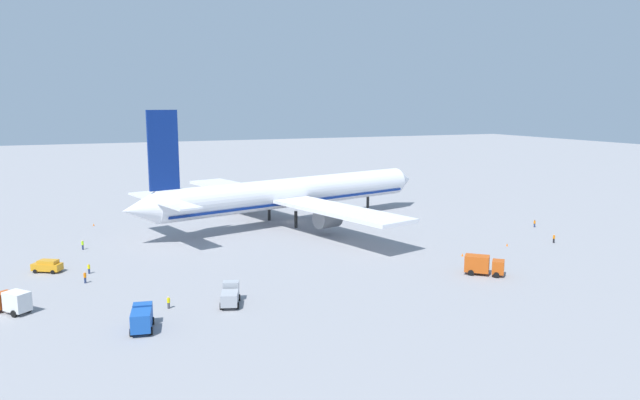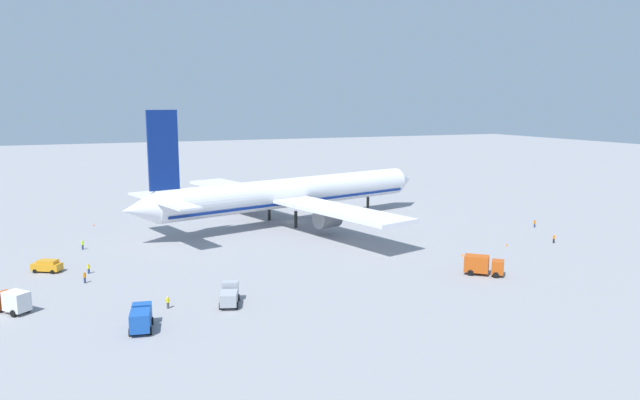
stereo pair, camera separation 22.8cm
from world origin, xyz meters
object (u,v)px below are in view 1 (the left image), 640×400
Objects in this scene: ground_worker_5 at (554,238)px; traffic_cone_1 at (94,225)px; baggage_cart_0 at (295,190)px; traffic_cone_0 at (462,255)px; service_truck_2 at (483,265)px; ground_worker_0 at (89,269)px; service_van at (47,266)px; ground_worker_1 at (83,245)px; ground_worker_4 at (85,277)px; service_truck_0 at (230,295)px; airliner at (289,194)px; service_truck_3 at (13,301)px; service_truck_1 at (142,318)px; ground_worker_3 at (169,302)px; traffic_cone_2 at (507,245)px; ground_worker_2 at (535,223)px; baggage_cart_1 at (341,182)px.

traffic_cone_1 is at bearing 147.55° from ground_worker_5.
baggage_cart_0 is 63.77m from traffic_cone_1.
traffic_cone_0 is (-22.12, -1.43, -0.58)m from ground_worker_5.
service_truck_2 is 3.67× the size of ground_worker_0.
service_van is at bearing 169.81° from ground_worker_5.
service_van is 2.71× the size of ground_worker_1.
service_truck_0 is at bearing -45.13° from ground_worker_4.
service_truck_0 is 63.09m from traffic_cone_1.
ground_worker_1 reaches higher than baggage_cart_0.
service_truck_3 is (-51.60, -40.13, -5.09)m from airliner.
ground_worker_5 reaches higher than ground_worker_0.
airliner reaches higher than ground_worker_0.
ground_worker_0 is at bearing 58.14° from service_truck_3.
traffic_cone_1 is at bearing 161.41° from airliner.
service_truck_1 is at bearing -70.22° from service_van.
airliner is 46.35× the size of ground_worker_0.
airliner is 45.94× the size of ground_worker_3.
airliner reaches higher than traffic_cone_2.
traffic_cone_0 is (18.04, -39.04, -6.36)m from airliner.
service_truck_0 is at bearing -162.55° from ground_worker_2.
service_truck_2 is (39.59, -1.75, 0.28)m from service_truck_0.
service_truck_0 is 34.64m from service_van.
service_truck_1 is at bearing -166.45° from traffic_cone_2.
traffic_cone_1 is at bearing 83.22° from ground_worker_1.
service_truck_2 reaches higher than traffic_cone_0.
service_truck_0 reaches higher than ground_worker_5.
ground_worker_5 is at bearing -8.60° from ground_worker_0.
service_truck_1 reaches higher than ground_worker_2.
service_truck_1 is at bearing -125.35° from airliner.
ground_worker_4 is at bearing -93.48° from traffic_cone_1.
service_truck_1 is at bearing -40.66° from service_truck_3.
service_truck_3 is at bearing 171.87° from service_truck_2.
service_truck_1 is at bearing -161.93° from ground_worker_2.
service_truck_1 is (-37.23, -52.48, -5.15)m from airliner.
service_truck_1 is 3.32× the size of ground_worker_2.
service_van is at bearing 131.19° from service_truck_0.
ground_worker_5 is at bearing 24.55° from service_truck_2.
service_van is 114.10m from baggage_cart_1.
baggage_cart_0 is at bearing 48.40° from ground_worker_0.
service_truck_3 is 13.17m from ground_worker_4.
service_truck_1 is 1.06× the size of service_truck_3.
baggage_cart_0 is (54.20, 94.08, -0.73)m from service_truck_1.
baggage_cart_0 is 1.87× the size of ground_worker_4.
baggage_cart_0 is (42.46, 89.37, -0.56)m from service_truck_0.
service_van is 2.96× the size of ground_worker_3.
service_truck_1 is 1.12× the size of service_van.
ground_worker_2 reaches higher than traffic_cone_2.
traffic_cone_2 is at bearing -50.21° from airliner.
service_truck_2 is at bearing -23.38° from ground_worker_0.
ground_worker_5 is at bearing -32.45° from traffic_cone_1.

